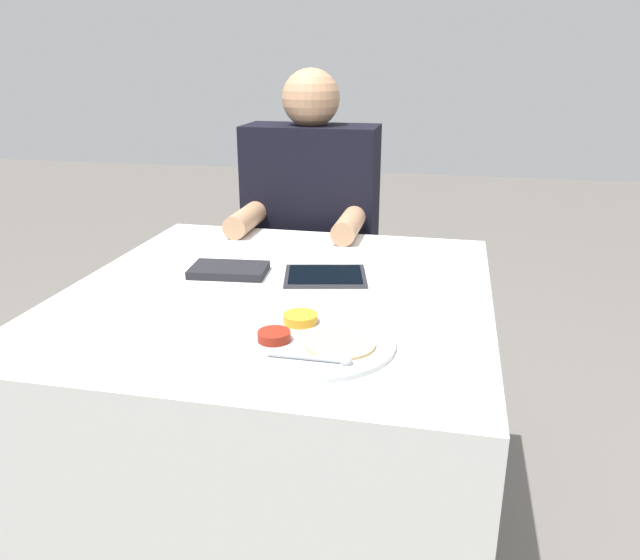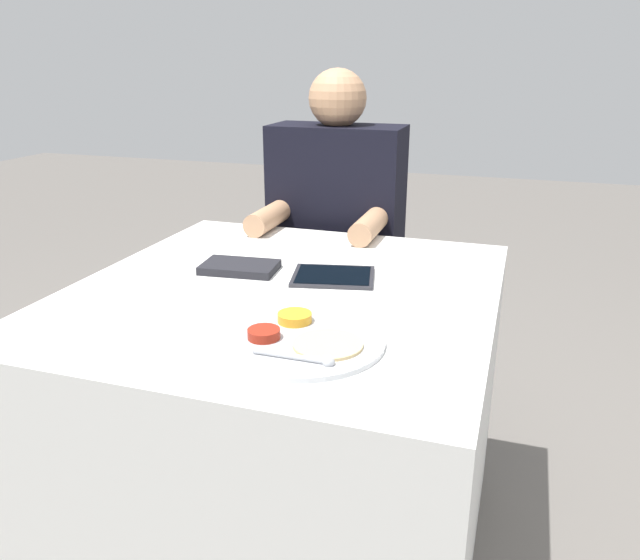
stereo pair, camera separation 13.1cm
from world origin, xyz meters
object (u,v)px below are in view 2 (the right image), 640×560
(tablet_device, at_px, (333,276))
(red_notebook, at_px, (240,268))
(thali_tray, at_px, (302,339))
(person_diner, at_px, (336,273))

(tablet_device, bearing_deg, red_notebook, -174.49)
(thali_tray, distance_m, person_diner, 0.98)
(red_notebook, bearing_deg, thali_tray, -50.00)
(tablet_device, xyz_separation_m, person_diner, (-0.17, 0.57, -0.20))
(thali_tray, bearing_deg, red_notebook, 130.00)
(red_notebook, distance_m, person_diner, 0.63)
(person_diner, bearing_deg, red_notebook, -96.81)
(red_notebook, xyz_separation_m, person_diner, (0.07, 0.59, -0.20))
(thali_tray, relative_size, tablet_device, 1.37)
(red_notebook, height_order, person_diner, person_diner)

